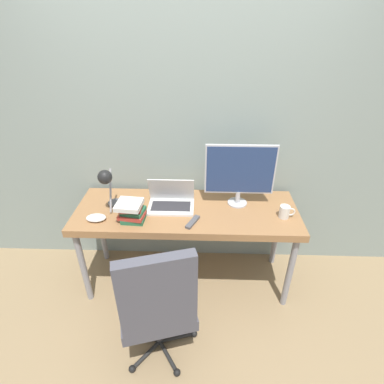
% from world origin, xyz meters
% --- Properties ---
extents(ground_plane, '(12.00, 12.00, 0.00)m').
position_xyz_m(ground_plane, '(0.00, 0.00, 0.00)').
color(ground_plane, '#937A56').
extents(wall_back, '(8.00, 0.05, 2.60)m').
position_xyz_m(wall_back, '(0.00, 0.68, 1.30)').
color(wall_back, gray).
rests_on(wall_back, ground_plane).
extents(desk, '(1.77, 0.62, 0.78)m').
position_xyz_m(desk, '(0.00, 0.31, 0.71)').
color(desk, '#996B42').
rests_on(desk, ground_plane).
extents(laptop, '(0.37, 0.24, 0.24)m').
position_xyz_m(laptop, '(-0.13, 0.35, 0.83)').
color(laptop, silver).
rests_on(laptop, desk).
extents(monitor, '(0.54, 0.16, 0.51)m').
position_xyz_m(monitor, '(0.41, 0.41, 1.06)').
color(monitor, '#B7B7BC').
rests_on(monitor, desk).
extents(desk_lamp, '(0.12, 0.26, 0.38)m').
position_xyz_m(desk_lamp, '(-0.59, 0.25, 1.04)').
color(desk_lamp, '#4C4C51').
rests_on(desk_lamp, desk).
extents(office_chair, '(0.58, 0.58, 1.03)m').
position_xyz_m(office_chair, '(-0.15, -0.42, 0.56)').
color(office_chair, black).
rests_on(office_chair, ground_plane).
extents(book_stack, '(0.21, 0.20, 0.16)m').
position_xyz_m(book_stack, '(-0.40, 0.15, 0.86)').
color(book_stack, '#286B47').
rests_on(book_stack, desk).
extents(tv_remote, '(0.11, 0.17, 0.02)m').
position_xyz_m(tv_remote, '(0.05, 0.13, 0.79)').
color(tv_remote, '#4C4C51').
rests_on(tv_remote, desk).
extents(mug, '(0.12, 0.08, 0.10)m').
position_xyz_m(mug, '(0.75, 0.23, 0.83)').
color(mug, silver).
rests_on(mug, desk).
extents(game_controller, '(0.15, 0.10, 0.04)m').
position_xyz_m(game_controller, '(-0.68, 0.14, 0.80)').
color(game_controller, white).
rests_on(game_controller, desk).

